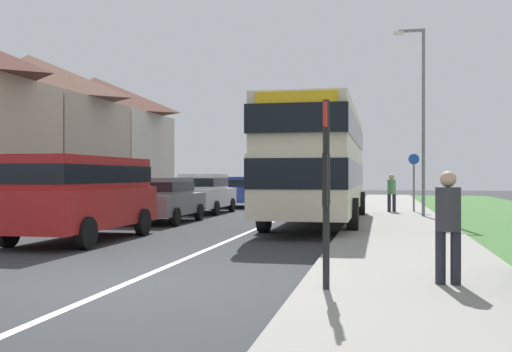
{
  "coord_description": "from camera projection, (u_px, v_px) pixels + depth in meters",
  "views": [
    {
      "loc": [
        3.71,
        -8.0,
        1.61
      ],
      "look_at": [
        0.67,
        6.44,
        1.6
      ],
      "focal_mm": 42.0,
      "sensor_mm": 36.0,
      "label": 1
    }
  ],
  "objects": [
    {
      "name": "lane_marking_centre",
      "position": [
        244.0,
        234.0,
        16.42
      ],
      "size": [
        0.14,
        60.0,
        0.01
      ],
      "primitive_type": "cube",
      "color": "silver",
      "rests_on": "ground_plane"
    },
    {
      "name": "ground_plane",
      "position": [
        118.0,
        287.0,
        8.59
      ],
      "size": [
        120.0,
        120.0,
        0.0
      ],
      "primitive_type": "plane",
      "color": "#2D3033"
    },
    {
      "name": "pedestrian_at_stop",
      "position": [
        448.0,
        222.0,
        8.17
      ],
      "size": [
        0.34,
        0.34,
        1.67
      ],
      "color": "#23232D",
      "rests_on": "ground_plane"
    },
    {
      "name": "cycle_route_sign",
      "position": [
        414.0,
        180.0,
        24.88
      ],
      "size": [
        0.44,
        0.08,
        2.52
      ],
      "color": "slate",
      "rests_on": "ground_plane"
    },
    {
      "name": "parked_van_red",
      "position": [
        81.0,
        191.0,
        14.72
      ],
      "size": [
        2.11,
        5.06,
        2.07
      ],
      "color": "#B21E1E",
      "rests_on": "ground_plane"
    },
    {
      "name": "parked_car_white",
      "position": [
        205.0,
        192.0,
        25.5
      ],
      "size": [
        1.89,
        4.28,
        1.68
      ],
      "color": "silver",
      "rests_on": "ground_plane"
    },
    {
      "name": "house_terrace_far_side",
      "position": [
        28.0,
        132.0,
        28.01
      ],
      "size": [
        7.41,
        19.61,
        7.29
      ],
      "color": "#C1A88E",
      "rests_on": "ground_plane"
    },
    {
      "name": "bus_stop_sign",
      "position": [
        326.0,
        181.0,
        7.84
      ],
      "size": [
        0.09,
        0.52,
        2.6
      ],
      "color": "black",
      "rests_on": "ground_plane"
    },
    {
      "name": "pedestrian_walking_away",
      "position": [
        392.0,
        191.0,
        24.64
      ],
      "size": [
        0.34,
        0.34,
        1.67
      ],
      "color": "#23232D",
      "rests_on": "ground_plane"
    },
    {
      "name": "parked_car_blue",
      "position": [
        237.0,
        190.0,
        30.63
      ],
      "size": [
        1.91,
        3.94,
        1.56
      ],
      "color": "navy",
      "rests_on": "ground_plane"
    },
    {
      "name": "double_decker_bus",
      "position": [
        319.0,
        159.0,
        19.7
      ],
      "size": [
        2.8,
        11.0,
        3.7
      ],
      "color": "beige",
      "rests_on": "ground_plane"
    },
    {
      "name": "pavement_near_side",
      "position": [
        404.0,
        244.0,
        13.6
      ],
      "size": [
        3.2,
        68.0,
        0.12
      ],
      "primitive_type": "cube",
      "color": "gray",
      "rests_on": "ground_plane"
    },
    {
      "name": "parked_car_grey",
      "position": [
        162.0,
        198.0,
        20.39
      ],
      "size": [
        1.98,
        4.07,
        1.55
      ],
      "color": "slate",
      "rests_on": "ground_plane"
    },
    {
      "name": "street_lamp_mid",
      "position": [
        420.0,
        109.0,
        22.01
      ],
      "size": [
        1.14,
        0.2,
        7.02
      ],
      "color": "slate",
      "rests_on": "ground_plane"
    }
  ]
}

